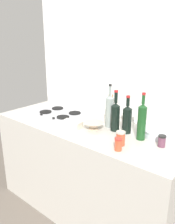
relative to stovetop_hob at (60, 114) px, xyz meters
The scene contains 15 objects.
ground_plane 0.99m from the stovetop_hob, ahead, with size 6.00×6.00×0.00m, color #6B6056.
counter_block 0.60m from the stovetop_hob, ahead, with size 1.80×0.70×0.90m, color beige.
backsplash_panel 0.54m from the stovetop_hob, 42.44° to the left, with size 1.90×0.06×2.10m, color white.
stovetop_hob is the anchor object (origin of this frame).
plate_stack 0.98m from the stovetop_hob, ahead, with size 0.24×0.24×0.05m.
wine_bottle_leftmost 0.90m from the stovetop_hob, ahead, with size 0.07×0.07×0.37m.
wine_bottle_mid_left 0.58m from the stovetop_hob, ahead, with size 0.07×0.07×0.38m.
wine_bottle_mid_right 0.75m from the stovetop_hob, ahead, with size 0.07×0.07×0.31m.
wine_bottle_rightmost 0.65m from the stovetop_hob, ahead, with size 0.07×0.07×0.34m.
mixing_bowl 0.50m from the stovetop_hob, ahead, with size 0.18×0.18×0.06m.
butter_dish 0.36m from the stovetop_hob, 27.20° to the right, with size 0.17×0.10×0.06m, color silver.
utensil_crock 0.51m from the stovetop_hob, 22.16° to the left, with size 0.09×0.09×0.25m.
condiment_jar_front 0.85m from the stovetop_hob, 12.78° to the right, with size 0.07×0.07×0.11m.
condiment_jar_rear 0.90m from the stovetop_hob, 17.28° to the right, with size 0.05×0.05×0.09m.
condiment_jar_spare 1.07m from the stovetop_hob, ahead, with size 0.06×0.06×0.08m.
Camera 1 is at (1.26, -1.49, 1.65)m, focal length 37.44 mm.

